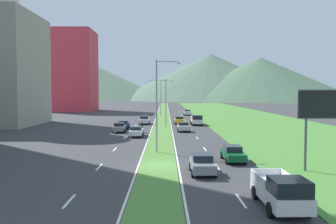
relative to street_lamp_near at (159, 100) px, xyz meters
name	(u,v)px	position (x,y,z in m)	size (l,w,h in m)	color
ground_plane	(158,166)	(0.04, -7.02, -5.60)	(600.00, 600.00, 0.00)	#38383A
grass_median	(163,118)	(0.04, 52.98, -5.57)	(3.20, 240.00, 0.06)	#518438
grass_verge_right	(244,117)	(20.64, 52.98, -5.57)	(24.00, 240.00, 0.06)	#477F33
lane_dash_left_1	(69,201)	(-5.06, -17.21, -5.59)	(0.16, 2.80, 0.01)	silver
lane_dash_left_2	(99,167)	(-5.06, -7.40, -5.59)	(0.16, 2.80, 0.01)	silver
lane_dash_left_3	(115,149)	(-5.06, 2.40, -5.59)	(0.16, 2.80, 0.01)	silver
lane_dash_left_4	(125,138)	(-5.06, 12.21, -5.59)	(0.16, 2.80, 0.01)	silver
lane_dash_left_5	(131,131)	(-5.06, 22.02, -5.59)	(0.16, 2.80, 0.01)	silver
lane_dash_left_6	(136,125)	(-5.06, 31.83, -5.59)	(0.16, 2.80, 0.01)	silver
lane_dash_left_7	(139,121)	(-5.06, 41.64, -5.59)	(0.16, 2.80, 0.01)	silver
lane_dash_left_8	(142,118)	(-5.06, 51.45, -5.59)	(0.16, 2.80, 0.01)	silver
lane_dash_left_9	(144,116)	(-5.06, 61.25, -5.59)	(0.16, 2.80, 0.01)	silver
lane_dash_left_10	(146,113)	(-5.06, 71.06, -5.59)	(0.16, 2.80, 0.01)	silver
lane_dash_left_11	(148,112)	(-5.06, 80.87, -5.59)	(0.16, 2.80, 0.01)	silver
lane_dash_right_1	(241,201)	(5.14, -17.21, -5.59)	(0.16, 2.80, 0.01)	silver
lane_dash_right_2	(217,167)	(5.14, -7.40, -5.59)	(0.16, 2.80, 0.01)	silver
lane_dash_right_3	(205,149)	(5.14, 2.40, -5.59)	(0.16, 2.80, 0.01)	silver
lane_dash_right_4	(197,138)	(5.14, 12.21, -5.59)	(0.16, 2.80, 0.01)	silver
lane_dash_right_5	(192,131)	(5.14, 22.02, -5.59)	(0.16, 2.80, 0.01)	silver
lane_dash_right_6	(188,125)	(5.14, 31.83, -5.59)	(0.16, 2.80, 0.01)	silver
lane_dash_right_7	(185,121)	(5.14, 41.64, -5.59)	(0.16, 2.80, 0.01)	silver
lane_dash_right_8	(183,118)	(5.14, 51.45, -5.59)	(0.16, 2.80, 0.01)	silver
lane_dash_right_9	(181,115)	(5.14, 61.25, -5.59)	(0.16, 2.80, 0.01)	silver
lane_dash_right_10	(180,113)	(5.14, 71.06, -5.59)	(0.16, 2.80, 0.01)	silver
lane_dash_right_11	(179,112)	(5.14, 80.87, -5.59)	(0.16, 2.80, 0.01)	silver
edge_line_median_left	(156,118)	(-1.71, 52.98, -5.59)	(0.16, 240.00, 0.01)	silver
edge_line_median_right	(170,118)	(1.79, 52.98, -5.59)	(0.16, 240.00, 0.01)	silver
midrise_colored	(71,71)	(-31.58, 86.19, 8.04)	(16.02, 16.02, 27.28)	#D83847
hill_far_left	(79,79)	(-73.96, 278.06, 12.25)	(155.81, 155.81, 35.69)	#516B56
hill_far_center	(211,77)	(38.98, 268.27, 13.76)	(161.00, 161.00, 38.72)	#516B56
hill_far_right	(260,79)	(73.83, 241.15, 10.90)	(144.78, 144.78, 33.00)	#47664C
street_lamp_near	(159,100)	(0.00, 0.00, 0.00)	(2.70, 0.28, 9.83)	#99999E
street_lamp_mid	(164,99)	(0.36, 28.78, -0.43)	(3.51, 0.28, 8.83)	#99999E
street_lamp_far	(162,96)	(-0.09, 57.53, -0.06)	(3.55, 0.37, 9.55)	#99999E
billboard_roadside	(324,110)	(13.45, -9.29, -0.58)	(4.21, 0.28, 6.65)	#4C4C51
car_0	(119,127)	(-6.74, 19.91, -4.82)	(1.86, 4.56, 1.54)	slate
car_1	(187,112)	(6.81, 62.44, -4.81)	(1.94, 4.52, 1.50)	silver
car_2	(179,120)	(3.50, 34.50, -4.82)	(1.96, 4.27, 1.54)	yellow
car_3	(124,125)	(-6.68, 25.23, -4.85)	(1.92, 4.10, 1.45)	navy
car_4	(233,153)	(6.98, -4.84, -4.86)	(1.85, 4.55, 1.45)	#0C5128
car_5	(144,120)	(-3.55, 34.64, -4.77)	(2.02, 4.75, 1.64)	silver
car_6	(183,127)	(3.62, 20.95, -4.82)	(1.97, 4.31, 1.52)	#B2B2B7
car_7	(136,131)	(-3.56, 14.20, -4.85)	(1.95, 4.72, 1.46)	silver
car_8	(202,164)	(3.59, -10.01, -4.82)	(1.94, 4.10, 1.53)	slate
pickup_truck_0	(281,192)	(7.02, -18.83, -4.61)	(2.18, 5.40, 2.00)	silver
pickup_truck_1	(197,120)	(6.80, 32.30, -4.61)	(2.18, 5.40, 2.00)	silver
motorcycle_rider	(142,128)	(-3.05, 18.77, -4.85)	(0.36, 2.00, 1.80)	black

